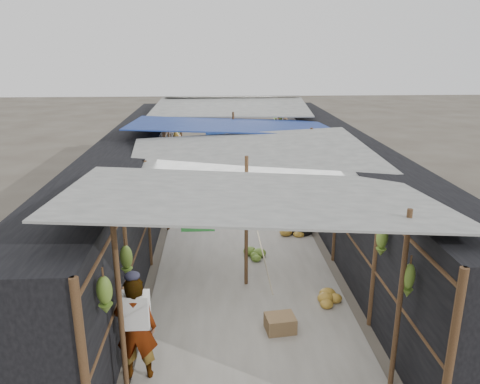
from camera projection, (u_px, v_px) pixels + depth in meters
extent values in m
cube|color=#9E998E|center=(237.00, 221.00, 12.58)|extent=(3.60, 16.00, 0.02)
cube|color=black|center=(133.00, 182.00, 12.10)|extent=(1.40, 15.00, 2.30)
cube|color=black|center=(339.00, 179.00, 12.38)|extent=(1.40, 15.00, 2.30)
cube|color=#906E49|center=(280.00, 324.00, 7.68)|extent=(0.52, 0.44, 0.28)
cube|color=#906E49|center=(299.00, 224.00, 11.99)|extent=(0.54, 0.46, 0.29)
cube|color=#906E49|center=(209.00, 165.00, 17.99)|extent=(0.47, 0.41, 0.27)
cylinder|color=black|center=(300.00, 230.00, 11.76)|extent=(0.58, 0.58, 0.17)
imported|color=white|center=(136.00, 328.00, 6.44)|extent=(0.58, 0.39, 1.57)
imported|color=#224DAA|center=(195.00, 184.00, 13.33)|extent=(0.80, 0.68, 1.48)
imported|color=#46403C|center=(287.00, 179.00, 14.80)|extent=(0.64, 0.72, 0.96)
cylinder|color=brown|center=(120.00, 311.00, 5.90)|extent=(0.07, 0.07, 2.60)
cylinder|color=brown|center=(399.00, 303.00, 6.09)|extent=(0.07, 0.07, 2.60)
cylinder|color=brown|center=(246.00, 223.00, 8.86)|extent=(0.07, 0.07, 2.60)
cylinder|color=brown|center=(166.00, 181.00, 11.62)|extent=(0.07, 0.07, 2.60)
cylinder|color=brown|center=(309.00, 179.00, 11.81)|extent=(0.07, 0.07, 2.60)
cylinder|color=brown|center=(233.00, 154.00, 14.58)|extent=(0.07, 0.07, 2.60)
cylinder|color=brown|center=(182.00, 137.00, 17.34)|extent=(0.07, 0.07, 2.60)
cylinder|color=brown|center=(278.00, 136.00, 17.53)|extent=(0.07, 0.07, 2.60)
cube|color=#A1A19C|center=(256.00, 195.00, 6.59)|extent=(5.21, 3.19, 0.52)
cube|color=#A1A19C|center=(252.00, 155.00, 9.70)|extent=(5.23, 3.73, 0.50)
cube|color=navy|center=(232.00, 125.00, 12.80)|extent=(5.40, 3.60, 0.41)
cube|color=#A1A19C|center=(231.00, 106.00, 15.92)|extent=(5.37, 3.66, 0.27)
cube|color=#A1A19C|center=(231.00, 96.00, 18.18)|extent=(5.00, 1.99, 0.24)
cylinder|color=brown|center=(159.00, 147.00, 11.87)|extent=(0.06, 15.00, 0.06)
cylinder|color=brown|center=(314.00, 146.00, 12.08)|extent=(0.06, 15.00, 0.06)
cylinder|color=gray|center=(237.00, 147.00, 11.97)|extent=(0.02, 15.00, 0.02)
cube|color=#165094|center=(224.00, 158.00, 12.07)|extent=(0.70, 0.03, 0.60)
cube|color=maroon|center=(290.00, 170.00, 10.87)|extent=(0.50, 0.03, 0.60)
cube|color=silver|center=(259.00, 137.00, 14.79)|extent=(0.60, 0.03, 0.55)
cube|color=#27762F|center=(198.00, 213.00, 8.22)|extent=(0.60, 0.03, 0.70)
cube|color=navy|center=(216.00, 134.00, 15.43)|extent=(0.65, 0.03, 0.60)
ellipsoid|color=olive|center=(105.00, 295.00, 5.43)|extent=(0.19, 0.16, 0.49)
ellipsoid|color=olive|center=(126.00, 261.00, 6.77)|extent=(0.18, 0.16, 0.48)
ellipsoid|color=olive|center=(144.00, 209.00, 8.52)|extent=(0.16, 0.14, 0.57)
ellipsoid|color=olive|center=(155.00, 181.00, 10.18)|extent=(0.20, 0.17, 0.52)
ellipsoid|color=#AA802B|center=(163.00, 169.00, 11.62)|extent=(0.19, 0.16, 0.37)
ellipsoid|color=olive|center=(167.00, 158.00, 12.84)|extent=(0.18, 0.15, 0.52)
ellipsoid|color=olive|center=(171.00, 145.00, 13.97)|extent=(0.17, 0.15, 0.49)
ellipsoid|color=#AA802B|center=(176.00, 139.00, 15.93)|extent=(0.20, 0.17, 0.53)
ellipsoid|color=olive|center=(179.00, 128.00, 17.14)|extent=(0.18, 0.15, 0.42)
ellipsoid|color=olive|center=(182.00, 125.00, 18.67)|extent=(0.16, 0.14, 0.56)
ellipsoid|color=olive|center=(409.00, 281.00, 5.98)|extent=(0.15, 0.13, 0.49)
ellipsoid|color=olive|center=(382.00, 241.00, 6.93)|extent=(0.18, 0.15, 0.48)
ellipsoid|color=olive|center=(349.00, 203.00, 8.61)|extent=(0.19, 0.16, 0.41)
ellipsoid|color=#AA802B|center=(327.00, 180.00, 10.28)|extent=(0.14, 0.12, 0.47)
ellipsoid|color=#AA802B|center=(314.00, 166.00, 11.62)|extent=(0.14, 0.12, 0.49)
ellipsoid|color=olive|center=(304.00, 152.00, 12.80)|extent=(0.17, 0.14, 0.42)
ellipsoid|color=olive|center=(293.00, 140.00, 14.60)|extent=(0.14, 0.12, 0.37)
ellipsoid|color=#AA802B|center=(287.00, 134.00, 15.73)|extent=(0.15, 0.12, 0.58)
ellipsoid|color=olive|center=(280.00, 122.00, 17.52)|extent=(0.17, 0.14, 0.43)
ellipsoid|color=olive|center=(275.00, 116.00, 18.81)|extent=(0.18, 0.15, 0.38)
ellipsoid|color=olive|center=(260.00, 254.00, 10.20)|extent=(0.69, 0.59, 0.34)
ellipsoid|color=olive|center=(211.00, 217.00, 12.52)|extent=(0.53, 0.45, 0.26)
ellipsoid|color=#AA802B|center=(196.00, 171.00, 17.03)|extent=(0.68, 0.58, 0.34)
ellipsoid|color=#AA802B|center=(292.00, 230.00, 11.64)|extent=(0.53, 0.45, 0.27)
ellipsoid|color=#AA802B|center=(336.00, 298.00, 8.45)|extent=(0.60, 0.51, 0.30)
ellipsoid|color=olive|center=(273.00, 175.00, 16.38)|extent=(0.71, 0.61, 0.36)
ellipsoid|color=olive|center=(197.00, 195.00, 14.37)|extent=(0.53, 0.45, 0.26)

